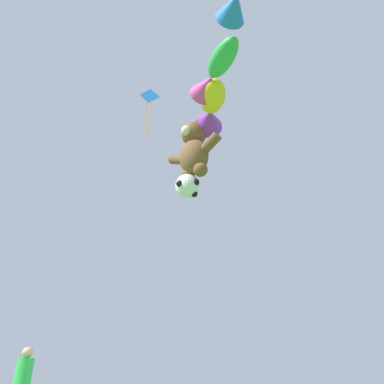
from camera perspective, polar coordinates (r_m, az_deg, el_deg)
teddy_bear_kite at (r=13.14m, az=0.27°, el=6.49°), size 2.35×1.03×2.38m
soccer_ball_kite at (r=12.70m, az=-0.65°, el=0.94°), size 0.92×0.92×0.85m
fish_kite_goldfin at (r=12.86m, az=2.86°, el=12.65°), size 2.30×2.24×1.04m
fish_kite_emerald at (r=11.75m, az=3.41°, el=17.68°), size 2.49×1.70×0.80m
diamond_kite at (r=16.61m, az=-6.54°, el=13.43°), size 0.56×0.69×2.72m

